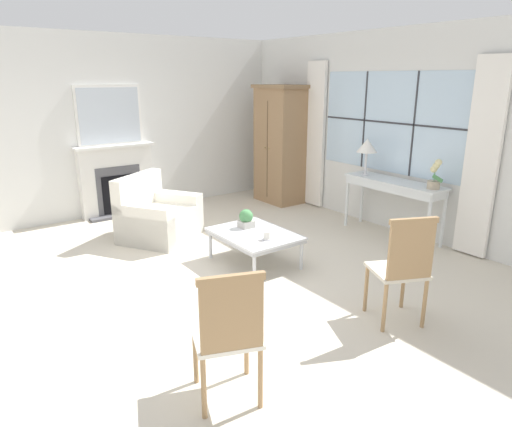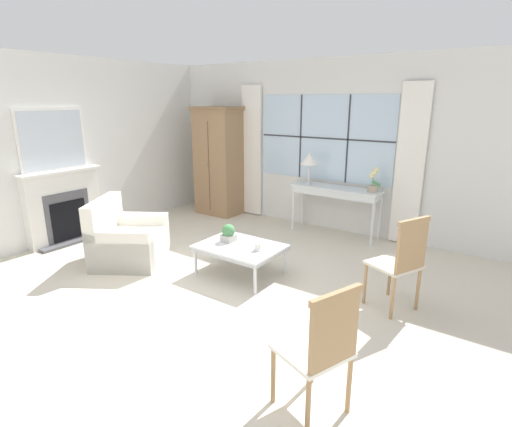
{
  "view_description": "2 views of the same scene",
  "coord_description": "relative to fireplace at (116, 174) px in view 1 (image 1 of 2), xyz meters",
  "views": [
    {
      "loc": [
        4.19,
        -2.38,
        2.15
      ],
      "look_at": [
        0.23,
        0.51,
        0.68
      ],
      "focal_mm": 32.0,
      "sensor_mm": 36.0,
      "label": 1
    },
    {
      "loc": [
        2.93,
        -3.13,
        2.15
      ],
      "look_at": [
        0.39,
        0.49,
        0.88
      ],
      "focal_mm": 28.0,
      "sensor_mm": 36.0,
      "label": 2
    }
  ],
  "objects": [
    {
      "name": "wall_left",
      "position": [
        -0.12,
        0.57,
        0.73
      ],
      "size": [
        0.06,
        7.2,
        2.8
      ],
      "primitive_type": "cube",
      "color": "silver",
      "rests_on": "ground_plane"
    },
    {
      "name": "armoire",
      "position": [
        0.9,
        2.64,
        0.35
      ],
      "size": [
        0.9,
        0.63,
        2.03
      ],
      "color": "#93704C",
      "rests_on": "ground_plane"
    },
    {
      "name": "pillar_candle",
      "position": [
        3.26,
        0.54,
        -0.24
      ],
      "size": [
        0.11,
        0.11,
        0.11
      ],
      "color": "silver",
      "rests_on": "coffee_table"
    },
    {
      "name": "potted_plant_small",
      "position": [
        2.77,
        0.6,
        -0.17
      ],
      "size": [
        0.17,
        0.17,
        0.23
      ],
      "color": "#BCB7AD",
      "rests_on": "coffee_table"
    },
    {
      "name": "coffee_table",
      "position": [
        2.98,
        0.57,
        -0.32
      ],
      "size": [
        1.02,
        0.77,
        0.39
      ],
      "color": "silver",
      "rests_on": "ground_plane"
    },
    {
      "name": "console_table",
      "position": [
        3.3,
        2.71,
        0.03
      ],
      "size": [
        1.45,
        0.41,
        0.8
      ],
      "color": "silver",
      "rests_on": "ground_plane"
    },
    {
      "name": "accent_chair_wooden",
      "position": [
        4.87,
        -1.0,
        -0.1
      ],
      "size": [
        0.57,
        0.57,
        1.0
      ],
      "color": "white",
      "rests_on": "ground_plane"
    },
    {
      "name": "table_lamp",
      "position": [
        2.82,
        2.66,
        0.54
      ],
      "size": [
        0.29,
        0.29,
        0.52
      ],
      "color": "silver",
      "rests_on": "console_table"
    },
    {
      "name": "fireplace",
      "position": [
        0.0,
        0.0,
        0.0
      ],
      "size": [
        0.34,
        1.24,
        2.04
      ],
      "color": "#515156",
      "rests_on": "ground_plane"
    },
    {
      "name": "side_chair_wooden",
      "position": [
        4.89,
        0.8,
        -0.08
      ],
      "size": [
        0.58,
        0.58,
        1.04
      ],
      "color": "beige",
      "rests_on": "ground_plane"
    },
    {
      "name": "potted_orchid",
      "position": [
        3.89,
        2.71,
        0.28
      ],
      "size": [
        0.2,
        0.16,
        0.38
      ],
      "color": "tan",
      "rests_on": "console_table"
    },
    {
      "name": "armchair_upholstered",
      "position": [
        1.45,
        0.03,
        -0.39
      ],
      "size": [
        1.22,
        1.26,
        0.87
      ],
      "color": "silver",
      "rests_on": "ground_plane"
    },
    {
      "name": "wall_back_windowed",
      "position": [
        2.91,
        3.0,
        0.72
      ],
      "size": [
        7.2,
        0.14,
        2.8
      ],
      "color": "silver",
      "rests_on": "ground_plane"
    },
    {
      "name": "ground_plane",
      "position": [
        2.91,
        -0.03,
        -0.67
      ],
      "size": [
        14.0,
        14.0,
        0.0
      ],
      "primitive_type": "plane",
      "color": "beige"
    }
  ]
}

